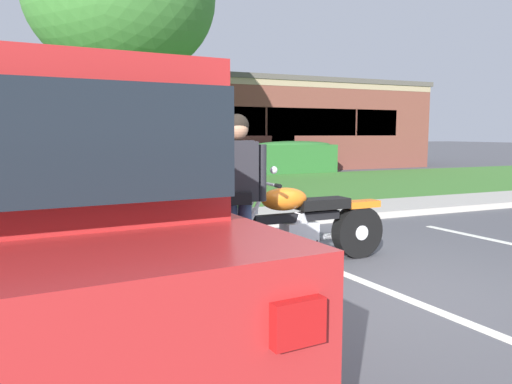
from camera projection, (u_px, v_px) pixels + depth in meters
name	position (u px, v px, depth m)	size (l,w,h in m)	color
ground_plane	(368.00, 292.00, 4.69)	(140.00, 140.00, 0.00)	#4C4C51
curb_strip	(240.00, 226.00, 7.76)	(60.00, 0.20, 0.12)	#ADA89E
concrete_walk	(222.00, 218.00, 8.54)	(60.00, 1.50, 0.08)	#ADA89E
grass_lawn	(166.00, 192.00, 12.48)	(60.00, 7.14, 0.06)	#3D752D
stall_stripe_0	(53.00, 330.00, 3.78)	(0.12, 4.40, 0.01)	silver
stall_stripe_1	(370.00, 284.00, 4.94)	(0.12, 4.40, 0.01)	silver
motorcycle	(307.00, 223.00, 5.69)	(2.24, 0.82, 1.18)	black
rider_person	(238.00, 187.00, 4.79)	(0.56, 0.35, 1.70)	black
handbag	(247.00, 282.00, 4.53)	(0.28, 0.13, 0.36)	#562D19
parked_suv_adjacent	(20.00, 216.00, 3.33)	(2.32, 4.98, 1.86)	#AD2323
hedge_left	(76.00, 161.00, 15.21)	(2.45, 0.90, 1.24)	#286028
hedge_center_left	(195.00, 159.00, 16.71)	(2.98, 0.90, 1.24)	#286028
hedge_center_right	(294.00, 157.00, 18.21)	(3.27, 0.90, 1.24)	#286028
brick_building	(137.00, 125.00, 21.57)	(24.70, 9.57, 3.80)	brown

